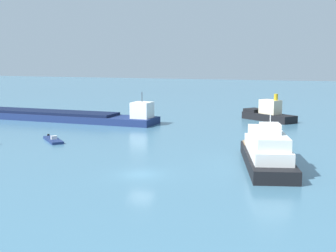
# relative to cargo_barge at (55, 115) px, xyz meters

# --- Properties ---
(ground_plane) EXTENTS (400.00, 400.00, 0.00)m
(ground_plane) POSITION_rel_cargo_barge_xyz_m (31.47, -33.14, -0.90)
(ground_plane) COLOR teal
(cargo_barge) EXTENTS (42.36, 7.27, 5.81)m
(cargo_barge) POSITION_rel_cargo_barge_xyz_m (0.00, 0.00, 0.00)
(cargo_barge) COLOR navy
(cargo_barge) RESTS_ON ground
(white_riverboat) EXTENTS (8.48, 16.85, 6.44)m
(white_riverboat) POSITION_rel_cargo_barge_xyz_m (43.05, -25.26, 0.83)
(white_riverboat) COLOR black
(white_riverboat) RESTS_ON ground
(tugboat) EXTENTS (10.83, 9.16, 5.14)m
(tugboat) POSITION_rel_cargo_barge_xyz_m (38.20, 12.53, 0.42)
(tugboat) COLOR black
(tugboat) RESTS_ON ground
(small_motorboat) EXTENTS (5.40, 5.34, 0.86)m
(small_motorboat) POSITION_rel_cargo_barge_xyz_m (12.36, -19.68, -0.70)
(small_motorboat) COLOR navy
(small_motorboat) RESTS_ON ground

